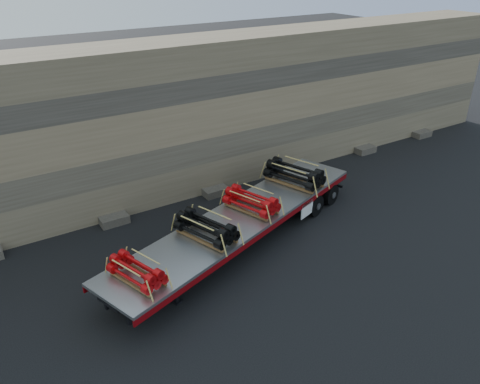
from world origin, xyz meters
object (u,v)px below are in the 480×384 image
(bundle_front, at_px, (137,272))
(bundle_midfront, at_px, (206,228))
(bundle_rear, at_px, (294,174))
(bundle_midrear, at_px, (251,201))
(trailer, at_px, (241,230))

(bundle_front, bearing_deg, bundle_midfront, -0.00)
(bundle_front, relative_size, bundle_rear, 0.76)
(bundle_midfront, xyz_separation_m, bundle_rear, (5.40, 1.83, 0.05))
(bundle_midrear, bearing_deg, trailer, -180.00)
(trailer, height_order, bundle_midrear, bundle_midrear)
(bundle_midrear, distance_m, bundle_rear, 3.09)
(bundle_front, distance_m, bundle_midrear, 5.77)
(trailer, bearing_deg, bundle_midfront, 180.00)
(bundle_rear, bearing_deg, trailer, -180.00)
(trailer, relative_size, bundle_front, 6.78)
(bundle_front, xyz_separation_m, bundle_rear, (8.39, 2.85, 0.11))
(bundle_midrear, height_order, bundle_rear, bundle_rear)
(bundle_front, bearing_deg, bundle_midrear, -0.00)
(trailer, bearing_deg, bundle_rear, 0.00)
(bundle_rear, bearing_deg, bundle_midfront, 180.00)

